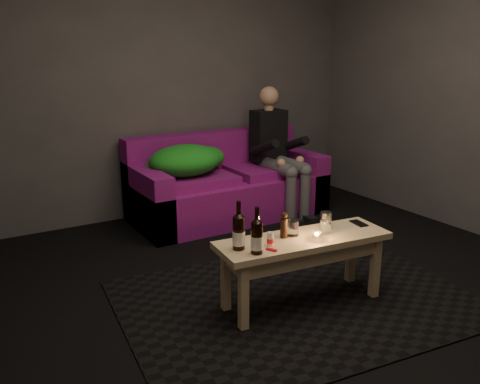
{
  "coord_description": "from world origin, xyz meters",
  "views": [
    {
      "loc": [
        -2.06,
        -2.4,
        1.61
      ],
      "look_at": [
        0.01,
        1.01,
        0.48
      ],
      "focal_mm": 38.0,
      "sensor_mm": 36.0,
      "label": 1
    }
  ],
  "objects_px": {
    "sofa": "(226,187)",
    "beer_bottle_a": "(239,232)",
    "beer_bottle_b": "(257,237)",
    "steel_cup": "(326,219)",
    "person": "(277,149)",
    "coffee_table": "(303,249)"
  },
  "relations": [
    {
      "from": "person",
      "to": "coffee_table",
      "type": "xyz_separation_m",
      "value": [
        -0.99,
        -1.7,
        -0.27
      ]
    },
    {
      "from": "sofa",
      "to": "beer_bottle_a",
      "type": "distance_m",
      "value": 2.06
    },
    {
      "from": "person",
      "to": "sofa",
      "type": "bearing_deg",
      "value": 162.86
    },
    {
      "from": "person",
      "to": "beer_bottle_a",
      "type": "distance_m",
      "value": 2.2
    },
    {
      "from": "beer_bottle_a",
      "to": "steel_cup",
      "type": "distance_m",
      "value": 0.7
    },
    {
      "from": "person",
      "to": "beer_bottle_b",
      "type": "xyz_separation_m",
      "value": [
        -1.39,
        -1.77,
        -0.08
      ]
    },
    {
      "from": "sofa",
      "to": "person",
      "type": "relative_size",
      "value": 1.5
    },
    {
      "from": "person",
      "to": "beer_bottle_a",
      "type": "bearing_deg",
      "value": -131.06
    },
    {
      "from": "person",
      "to": "steel_cup",
      "type": "relative_size",
      "value": 12.04
    },
    {
      "from": "beer_bottle_a",
      "to": "person",
      "type": "bearing_deg",
      "value": 48.94
    },
    {
      "from": "person",
      "to": "beer_bottle_a",
      "type": "height_order",
      "value": "person"
    },
    {
      "from": "sofa",
      "to": "beer_bottle_b",
      "type": "relative_size",
      "value": 6.64
    },
    {
      "from": "beer_bottle_b",
      "to": "steel_cup",
      "type": "bearing_deg",
      "value": 12.62
    },
    {
      "from": "sofa",
      "to": "beer_bottle_a",
      "type": "height_order",
      "value": "sofa"
    },
    {
      "from": "steel_cup",
      "to": "beer_bottle_a",
      "type": "bearing_deg",
      "value": -177.32
    },
    {
      "from": "sofa",
      "to": "person",
      "type": "distance_m",
      "value": 0.63
    },
    {
      "from": "beer_bottle_a",
      "to": "beer_bottle_b",
      "type": "height_order",
      "value": "beer_bottle_a"
    },
    {
      "from": "sofa",
      "to": "beer_bottle_b",
      "type": "bearing_deg",
      "value": -114.97
    },
    {
      "from": "beer_bottle_b",
      "to": "steel_cup",
      "type": "height_order",
      "value": "beer_bottle_b"
    },
    {
      "from": "sofa",
      "to": "beer_bottle_b",
      "type": "distance_m",
      "value": 2.14
    },
    {
      "from": "steel_cup",
      "to": "sofa",
      "type": "bearing_deg",
      "value": 81.88
    },
    {
      "from": "sofa",
      "to": "beer_bottle_a",
      "type": "xyz_separation_m",
      "value": [
        -0.95,
        -1.81,
        0.28
      ]
    }
  ]
}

